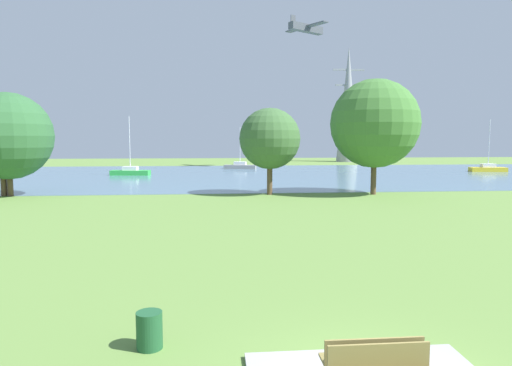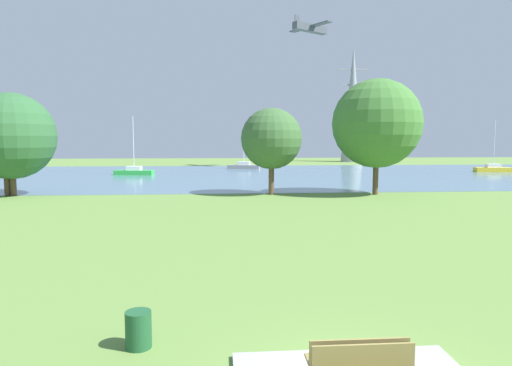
{
  "view_description": "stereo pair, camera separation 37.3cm",
  "coord_description": "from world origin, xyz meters",
  "px_view_note": "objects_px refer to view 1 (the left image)",
  "views": [
    {
      "loc": [
        -2.79,
        -7.39,
        4.48
      ],
      "look_at": [
        -0.29,
        19.74,
        1.87
      ],
      "focal_mm": 32.01,
      "sensor_mm": 36.0,
      "label": 1
    },
    {
      "loc": [
        -2.42,
        -7.42,
        4.48
      ],
      "look_at": [
        -0.29,
        19.74,
        1.87
      ],
      "focal_mm": 32.01,
      "sensor_mm": 36.0,
      "label": 2
    }
  ],
  "objects_px": {
    "litter_bin": "(149,330)",
    "light_aircraft": "(306,28)",
    "bench_facing_water": "(371,362)",
    "electricity_pylon": "(348,105)",
    "tree_west_far": "(270,139)",
    "sailboat_green": "(130,172)",
    "sailboat_yellow": "(488,168)",
    "tree_west_near": "(1,130)",
    "tree_mid_shore": "(8,136)",
    "tree_east_near": "(375,124)",
    "sailboat_gray": "(240,166)"
  },
  "relations": [
    {
      "from": "tree_west_near",
      "to": "tree_east_near",
      "type": "distance_m",
      "value": 29.53
    },
    {
      "from": "tree_west_near",
      "to": "sailboat_gray",
      "type": "bearing_deg",
      "value": 56.84
    },
    {
      "from": "litter_bin",
      "to": "light_aircraft",
      "type": "relative_size",
      "value": 0.1
    },
    {
      "from": "bench_facing_water",
      "to": "sailboat_gray",
      "type": "bearing_deg",
      "value": 88.93
    },
    {
      "from": "litter_bin",
      "to": "tree_east_near",
      "type": "height_order",
      "value": "tree_east_near"
    },
    {
      "from": "sailboat_yellow",
      "to": "electricity_pylon",
      "type": "distance_m",
      "value": 34.02
    },
    {
      "from": "tree_west_near",
      "to": "tree_west_far",
      "type": "distance_m",
      "value": 21.08
    },
    {
      "from": "tree_west_near",
      "to": "tree_east_near",
      "type": "height_order",
      "value": "tree_east_near"
    },
    {
      "from": "tree_west_near",
      "to": "tree_mid_shore",
      "type": "height_order",
      "value": "tree_mid_shore"
    },
    {
      "from": "sailboat_yellow",
      "to": "light_aircraft",
      "type": "distance_m",
      "value": 33.57
    },
    {
      "from": "tree_west_near",
      "to": "sailboat_green",
      "type": "bearing_deg",
      "value": 73.46
    },
    {
      "from": "sailboat_gray",
      "to": "electricity_pylon",
      "type": "relative_size",
      "value": 0.28
    },
    {
      "from": "sailboat_green",
      "to": "tree_west_near",
      "type": "height_order",
      "value": "tree_west_near"
    },
    {
      "from": "tree_west_far",
      "to": "sailboat_yellow",
      "type": "bearing_deg",
      "value": 34.89
    },
    {
      "from": "litter_bin",
      "to": "tree_west_far",
      "type": "height_order",
      "value": "tree_west_far"
    },
    {
      "from": "litter_bin",
      "to": "tree_west_near",
      "type": "bearing_deg",
      "value": 118.51
    },
    {
      "from": "litter_bin",
      "to": "sailboat_green",
      "type": "bearing_deg",
      "value": 100.54
    },
    {
      "from": "sailboat_green",
      "to": "tree_east_near",
      "type": "distance_m",
      "value": 32.63
    },
    {
      "from": "bench_facing_water",
      "to": "tree_west_near",
      "type": "relative_size",
      "value": 0.23
    },
    {
      "from": "litter_bin",
      "to": "electricity_pylon",
      "type": "height_order",
      "value": "electricity_pylon"
    },
    {
      "from": "sailboat_green",
      "to": "sailboat_yellow",
      "type": "relative_size",
      "value": 1.02
    },
    {
      "from": "sailboat_yellow",
      "to": "tree_east_near",
      "type": "height_order",
      "value": "tree_east_near"
    },
    {
      "from": "tree_west_far",
      "to": "light_aircraft",
      "type": "xyz_separation_m",
      "value": [
        9.79,
        34.51,
        17.04
      ]
    },
    {
      "from": "tree_west_far",
      "to": "electricity_pylon",
      "type": "height_order",
      "value": "electricity_pylon"
    },
    {
      "from": "tree_east_near",
      "to": "bench_facing_water",
      "type": "bearing_deg",
      "value": -109.73
    },
    {
      "from": "litter_bin",
      "to": "light_aircraft",
      "type": "xyz_separation_m",
      "value": [
        15.7,
        61.5,
        21.16
      ]
    },
    {
      "from": "litter_bin",
      "to": "tree_west_far",
      "type": "xyz_separation_m",
      "value": [
        5.91,
        26.99,
        4.12
      ]
    },
    {
      "from": "sailboat_gray",
      "to": "tree_mid_shore",
      "type": "height_order",
      "value": "tree_mid_shore"
    },
    {
      "from": "sailboat_green",
      "to": "electricity_pylon",
      "type": "xyz_separation_m",
      "value": [
        37.25,
        32.01,
        10.95
      ]
    },
    {
      "from": "tree_mid_shore",
      "to": "sailboat_gray",
      "type": "bearing_deg",
      "value": 57.56
    },
    {
      "from": "litter_bin",
      "to": "light_aircraft",
      "type": "height_order",
      "value": "light_aircraft"
    },
    {
      "from": "bench_facing_water",
      "to": "electricity_pylon",
      "type": "bearing_deg",
      "value": 73.76
    },
    {
      "from": "sailboat_green",
      "to": "tree_mid_shore",
      "type": "xyz_separation_m",
      "value": [
        -5.61,
        -20.68,
        4.27
      ]
    },
    {
      "from": "bench_facing_water",
      "to": "litter_bin",
      "type": "bearing_deg",
      "value": 155.23
    },
    {
      "from": "tree_mid_shore",
      "to": "tree_east_near",
      "type": "xyz_separation_m",
      "value": [
        28.98,
        -1.48,
        1.0
      ]
    },
    {
      "from": "litter_bin",
      "to": "sailboat_yellow",
      "type": "bearing_deg",
      "value": 52.0
    },
    {
      "from": "tree_west_near",
      "to": "litter_bin",
      "type": "bearing_deg",
      "value": -61.49
    },
    {
      "from": "bench_facing_water",
      "to": "tree_east_near",
      "type": "xyz_separation_m",
      "value": [
        10.14,
        28.27,
        5.27
      ]
    },
    {
      "from": "tree_mid_shore",
      "to": "tree_west_near",
      "type": "bearing_deg",
      "value": 173.0
    },
    {
      "from": "tree_west_near",
      "to": "sailboat_yellow",
      "type": "bearing_deg",
      "value": 22.35
    },
    {
      "from": "bench_facing_water",
      "to": "light_aircraft",
      "type": "bearing_deg",
      "value": 79.73
    },
    {
      "from": "sailboat_green",
      "to": "light_aircraft",
      "type": "height_order",
      "value": "light_aircraft"
    },
    {
      "from": "tree_west_far",
      "to": "litter_bin",
      "type": "bearing_deg",
      "value": -102.35
    },
    {
      "from": "sailboat_green",
      "to": "tree_west_far",
      "type": "bearing_deg",
      "value": -55.23
    },
    {
      "from": "litter_bin",
      "to": "electricity_pylon",
      "type": "xyz_separation_m",
      "value": [
        28.23,
        80.5,
        11.01
      ]
    },
    {
      "from": "sailboat_gray",
      "to": "tree_west_far",
      "type": "xyz_separation_m",
      "value": [
        0.57,
        -32.24,
        4.07
      ]
    },
    {
      "from": "sailboat_green",
      "to": "tree_mid_shore",
      "type": "distance_m",
      "value": 21.85
    },
    {
      "from": "light_aircraft",
      "to": "litter_bin",
      "type": "bearing_deg",
      "value": -104.32
    },
    {
      "from": "sailboat_green",
      "to": "tree_west_near",
      "type": "bearing_deg",
      "value": -106.54
    },
    {
      "from": "tree_mid_shore",
      "to": "sailboat_yellow",
      "type": "bearing_deg",
      "value": 22.6
    }
  ]
}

